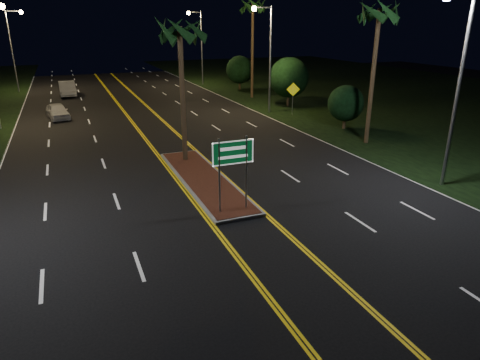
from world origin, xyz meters
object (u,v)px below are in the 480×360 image
shrub_mid (289,78)px  palm_right_near (379,13)px  streetlight_right_far (199,39)px  palm_right_far (253,7)px  streetlight_right_mid (267,47)px  palm_median (180,31)px  car_near (57,110)px  median_island (204,180)px  shrub_near (346,103)px  car_far (67,87)px  streetlight_right_near (456,70)px  warning_sign (293,94)px  streetlight_left_far (14,41)px  shrub_far (240,70)px  highway_sign (233,159)px

shrub_mid → palm_right_near: bearing=-96.1°
streetlight_right_far → palm_right_far: 12.69m
streetlight_right_mid → palm_median: bearing=-132.7°
streetlight_right_mid → shrub_mid: bearing=30.6°
palm_right_near → car_near: 26.23m
median_island → streetlight_right_far: streetlight_right_far is taller
palm_right_near → streetlight_right_far: bearing=93.4°
streetlight_right_far → shrub_near: streetlight_right_far is taller
palm_median → car_far: size_ratio=1.50×
streetlight_right_near → palm_right_far: bearing=85.5°
palm_right_far → warning_sign: 12.14m
streetlight_left_far → palm_right_far: palm_right_far is taller
palm_right_far → car_near: 21.68m
streetlight_right_far → car_far: bearing=-168.5°
streetlight_right_far → palm_median: (-10.61, -31.50, 1.62)m
streetlight_right_near → shrub_far: size_ratio=2.27×
streetlight_right_near → streetlight_right_far: same height
shrub_mid → car_near: (-20.81, 2.11, -1.97)m
highway_sign → car_near: highway_sign is taller
streetlight_right_mid → shrub_mid: (3.39, 2.00, -2.93)m
streetlight_left_far → shrub_far: bearing=-18.1°
palm_right_near → car_far: palm_right_near is taller
streetlight_right_near → streetlight_right_mid: bearing=90.0°
streetlight_left_far → streetlight_right_mid: size_ratio=1.00×
palm_median → shrub_far: 29.41m
palm_right_near → car_far: (-18.21, 28.68, -7.29)m
shrub_near → shrub_far: bearing=89.2°
highway_sign → car_near: size_ratio=0.71×
shrub_mid → car_far: shrub_mid is taller
warning_sign → shrub_mid: bearing=91.8°
shrub_far → streetlight_right_mid: bearing=-102.8°
streetlight_right_near → palm_median: streetlight_right_near is taller
palm_right_near → warning_sign: palm_right_near is taller
streetlight_right_mid → car_far: streetlight_right_mid is taller
streetlight_right_near → car_near: 30.15m
streetlight_right_far → palm_right_far: (2.19, -12.00, 3.49)m
highway_sign → streetlight_right_mid: 22.18m
median_island → warning_sign: (12.46, 13.32, 1.74)m
streetlight_right_far → palm_right_far: palm_right_far is taller
streetlight_right_near → warning_sign: streetlight_right_near is taller
streetlight_right_far → warning_sign: bearing=-85.1°
streetlight_right_near → palm_right_far: (2.19, 28.00, 3.49)m
shrub_mid → shrub_far: bearing=91.0°
car_far → warning_sign: size_ratio=2.00×
palm_median → car_far: palm_median is taller
highway_sign → shrub_near: (13.50, 11.20, -0.46)m
highway_sign → palm_right_near: 15.55m
streetlight_right_mid → palm_right_far: size_ratio=0.87×
highway_sign → car_far: (-5.71, 35.89, -1.48)m
streetlight_left_far → shrub_mid: 31.85m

